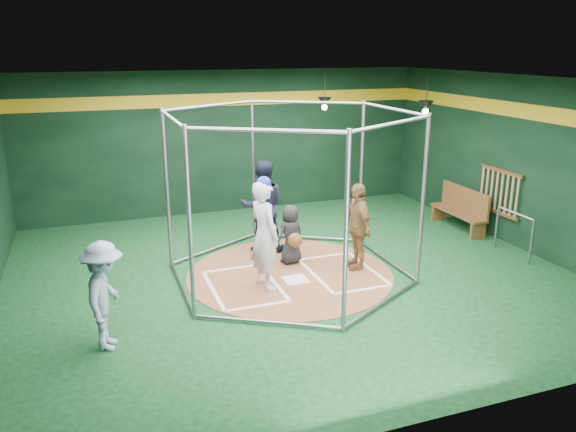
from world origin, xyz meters
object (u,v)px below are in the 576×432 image
object	(u,v)px
umpire	(262,206)
dugout_bench	(461,208)
batter_figure	(264,234)
visitor_leopard	(357,226)

from	to	relation	value
umpire	dugout_bench	xyz separation A→B (m)	(4.71, -0.15, -0.46)
batter_figure	visitor_leopard	distance (m)	1.93
umpire	batter_figure	bearing A→B (deg)	89.37
batter_figure	dugout_bench	xyz separation A→B (m)	(5.23, 1.61, -0.50)
umpire	dugout_bench	world-z (taller)	umpire
visitor_leopard	dugout_bench	bearing A→B (deg)	113.89
dugout_bench	umpire	bearing A→B (deg)	178.19
batter_figure	visitor_leopard	size ratio (longest dim) A/B	1.21
batter_figure	umpire	bearing A→B (deg)	73.66
umpire	dugout_bench	distance (m)	4.74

